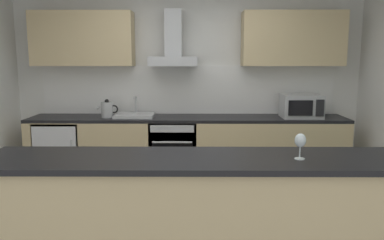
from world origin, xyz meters
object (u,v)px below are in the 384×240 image
at_px(range_hood, 173,48).
at_px(microwave, 301,106).
at_px(sink, 135,115).
at_px(wine_glass, 300,141).
at_px(kettle, 107,109).
at_px(oven, 174,150).
at_px(refrigerator, 63,153).

bearing_deg(range_hood, microwave, -5.45).
relative_size(sink, wine_glass, 2.81).
bearing_deg(kettle, range_hood, 10.83).
distance_m(sink, range_hood, 1.00).
height_order(oven, wine_glass, wine_glass).
height_order(microwave, range_hood, range_hood).
distance_m(kettle, range_hood, 1.17).
xyz_separation_m(microwave, kettle, (-2.50, -0.01, -0.04)).
distance_m(refrigerator, kettle, 0.85).
height_order(oven, refrigerator, oven).
height_order(kettle, range_hood, range_hood).
height_order(sink, wine_glass, sink).
bearing_deg(sink, range_hood, 13.22).
relative_size(range_hood, wine_glass, 4.05).
relative_size(oven, range_hood, 1.11).
xyz_separation_m(microwave, wine_glass, (-0.66, -2.36, 0.05)).
xyz_separation_m(oven, range_hood, (0.00, 0.13, 1.33)).
bearing_deg(oven, sink, 178.75).
distance_m(oven, microwave, 1.75).
height_order(refrigerator, range_hood, range_hood).
distance_m(kettle, wine_glass, 2.99).
xyz_separation_m(oven, kettle, (-0.85, -0.03, 0.55)).
xyz_separation_m(kettle, range_hood, (0.85, 0.16, 0.78)).
xyz_separation_m(refrigerator, microwave, (3.12, -0.03, 0.62)).
xyz_separation_m(oven, sink, (-0.50, 0.01, 0.47)).
bearing_deg(oven, refrigerator, -179.89).
bearing_deg(kettle, microwave, 0.13).
bearing_deg(sink, kettle, -172.70).
bearing_deg(range_hood, oven, -90.00).
height_order(oven, sink, sink).
bearing_deg(wine_glass, sink, 121.92).
xyz_separation_m(refrigerator, wine_glass, (2.46, -2.39, 0.68)).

